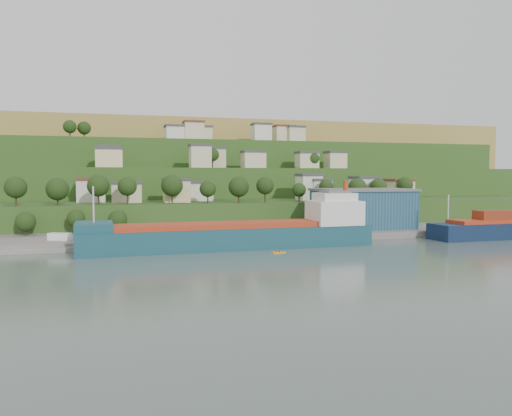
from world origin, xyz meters
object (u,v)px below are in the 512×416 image
object	(u,v)px
kayak_orange	(279,252)
caravan	(60,238)
cargo_ship_near	(240,236)
warehouse	(363,208)

from	to	relation	value
kayak_orange	caravan	bearing A→B (deg)	147.33
cargo_ship_near	caravan	size ratio (longest dim) A/B	13.37
cargo_ship_near	warehouse	world-z (taller)	cargo_ship_near
warehouse	kayak_orange	size ratio (longest dim) A/B	9.62
kayak_orange	warehouse	bearing A→B (deg)	30.77
warehouse	cargo_ship_near	bearing A→B (deg)	-154.87
cargo_ship_near	caravan	distance (m)	47.43
caravan	kayak_orange	world-z (taller)	caravan
cargo_ship_near	warehouse	distance (m)	50.38
warehouse	kayak_orange	distance (m)	50.44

